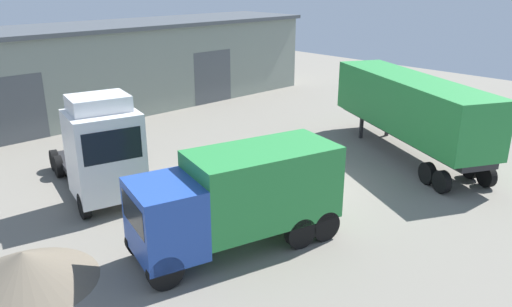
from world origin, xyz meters
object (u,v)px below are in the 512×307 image
gravel_pile (25,268)px  tractor_unit_white (102,152)px  container_trailer_green (410,106)px  box_truck_blue (239,195)px

gravel_pile → tractor_unit_white: bearing=39.4°
container_trailer_green → box_truck_blue: size_ratio=1.48×
tractor_unit_white → box_truck_blue: bearing=25.2°
tractor_unit_white → gravel_pile: tractor_unit_white is taller
tractor_unit_white → container_trailer_green: (13.38, -5.32, 0.47)m
container_trailer_green → box_truck_blue: 11.96m
box_truck_blue → gravel_pile: size_ratio=1.75×
tractor_unit_white → container_trailer_green: tractor_unit_white is taller
container_trailer_green → gravel_pile: size_ratio=2.59×
tractor_unit_white → container_trailer_green: size_ratio=0.67×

